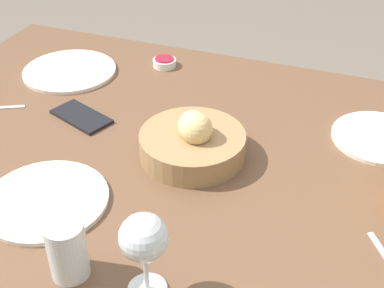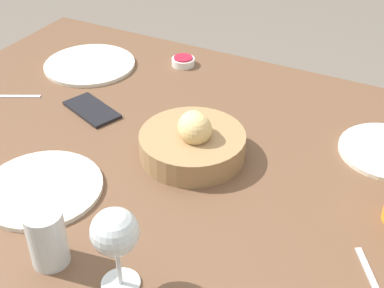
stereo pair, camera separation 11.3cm
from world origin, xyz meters
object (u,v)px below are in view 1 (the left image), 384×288
wine_glass (144,240)px  plate_near_right (70,71)px  plate_far_center (46,200)px  water_tumbler (67,250)px  bread_basket (193,140)px  jam_bowl_berry (165,62)px  cell_phone (81,117)px  plate_near_left (380,138)px

wine_glass → plate_near_right: bearing=-50.0°
plate_near_right → wine_glass: (-0.51, 0.61, 0.11)m
plate_far_center → wine_glass: bearing=155.0°
plate_near_right → water_tumbler: (-0.38, 0.62, 0.05)m
bread_basket → jam_bowl_berry: size_ratio=3.51×
jam_bowl_berry → water_tumbler: bearing=101.2°
wine_glass → cell_phone: 0.56m
plate_far_center → jam_bowl_berry: bearing=-89.0°
water_tumbler → wine_glass: wine_glass is taller
bread_basket → plate_far_center: bread_basket is taller
bread_basket → plate_near_left: (-0.37, -0.20, -0.03)m
bread_basket → plate_far_center: size_ratio=0.94×
plate_near_left → cell_phone: plate_near_left is taller
jam_bowl_berry → wine_glass: bearing=110.9°
bread_basket → jam_bowl_berry: 0.43m
plate_near_right → plate_near_left: bearing=177.4°
plate_far_center → plate_near_right: bearing=-63.6°
plate_far_center → water_tumbler: water_tumbler is taller
water_tumbler → wine_glass: size_ratio=0.68×
plate_near_right → plate_far_center: 0.54m
water_tumbler → cell_phone: (0.23, -0.43, -0.05)m
plate_far_center → cell_phone: bearing=-72.6°
bread_basket → wine_glass: 0.38m
plate_near_right → cell_phone: plate_near_right is taller
bread_basket → plate_far_center: (0.21, 0.24, -0.03)m
plate_near_left → plate_far_center: same height
wine_glass → jam_bowl_berry: (0.28, -0.74, -0.10)m
plate_near_right → cell_phone: size_ratio=1.52×
water_tumbler → wine_glass: bearing=-175.6°
plate_near_left → jam_bowl_berry: size_ratio=3.29×
plate_far_center → jam_bowl_berry: 0.61m
plate_near_left → plate_near_right: size_ratio=0.84×
water_tumbler → wine_glass: (-0.13, -0.01, 0.06)m
bread_basket → water_tumbler: bearing=78.9°
water_tumbler → bread_basket: bearing=-101.1°
water_tumbler → cell_phone: water_tumbler is taller
bread_basket → plate_near_right: (0.45, -0.24, -0.03)m
plate_near_left → water_tumbler: 0.73m
plate_far_center → cell_phone: size_ratio=1.45×
bread_basket → cell_phone: bearing=-9.2°
plate_near_left → wine_glass: (0.31, 0.57, 0.11)m
jam_bowl_berry → cell_phone: jam_bowl_berry is taller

